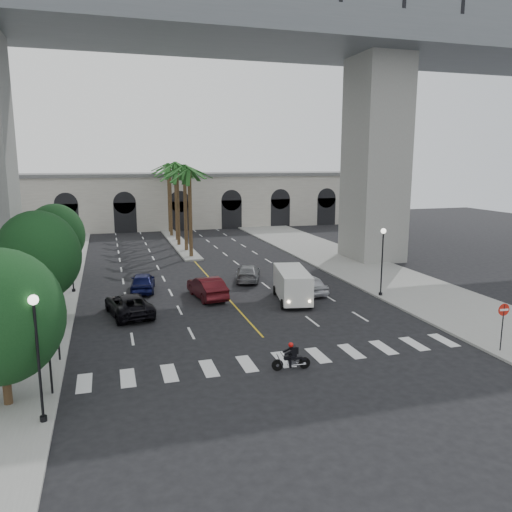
{
  "coord_description": "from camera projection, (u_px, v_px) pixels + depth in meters",
  "views": [
    {
      "loc": [
        -8.54,
        -24.95,
        10.33
      ],
      "look_at": [
        0.74,
        6.0,
        4.18
      ],
      "focal_mm": 35.0,
      "sensor_mm": 36.0,
      "label": 1
    }
  ],
  "objects": [
    {
      "name": "car_b",
      "position": [
        207.0,
        287.0,
        38.12
      ],
      "size": [
        2.44,
        5.27,
        1.67
      ],
      "primitive_type": "imported",
      "rotation": [
        0.0,
        0.0,
        3.28
      ],
      "color": "#430D11",
      "rests_on": "ground"
    },
    {
      "name": "sidewalk_right",
      "position": [
        375.0,
        274.0,
        46.15
      ],
      "size": [
        8.0,
        100.0,
        0.15
      ],
      "primitive_type": "cube",
      "color": "gray",
      "rests_on": "ground"
    },
    {
      "name": "traffic_signal_far",
      "position": [
        57.0,
        316.0,
        25.57
      ],
      "size": [
        0.25,
        0.18,
        3.65
      ],
      "color": "black",
      "rests_on": "ground"
    },
    {
      "name": "bridge",
      "position": [
        234.0,
        71.0,
        46.02
      ],
      "size": [
        75.0,
        13.0,
        26.0
      ],
      "color": "gray",
      "rests_on": "ground"
    },
    {
      "name": "street_tree_far",
      "position": [
        56.0,
        235.0,
        44.12
      ],
      "size": [
        5.04,
        5.04,
        6.68
      ],
      "color": "#382616",
      "rests_on": "ground"
    },
    {
      "name": "ground",
      "position": [
        274.0,
        349.0,
        27.82
      ],
      "size": [
        140.0,
        140.0,
        0.0
      ],
      "primitive_type": "plane",
      "color": "black",
      "rests_on": "ground"
    },
    {
      "name": "car_e",
      "position": [
        143.0,
        282.0,
        40.08
      ],
      "size": [
        2.37,
        4.76,
        1.56
      ],
      "primitive_type": "imported",
      "rotation": [
        0.0,
        0.0,
        3.02
      ],
      "color": "#0D1241",
      "rests_on": "ground"
    },
    {
      "name": "palm_b",
      "position": [
        184.0,
        170.0,
        56.2
      ],
      "size": [
        3.2,
        3.2,
        10.6
      ],
      "color": "#47331E",
      "rests_on": "ground"
    },
    {
      "name": "palm_e",
      "position": [
        169.0,
        170.0,
        67.47
      ],
      "size": [
        3.2,
        3.2,
        10.4
      ],
      "color": "#47331E",
      "rests_on": "ground"
    },
    {
      "name": "car_a",
      "position": [
        307.0,
        284.0,
        39.53
      ],
      "size": [
        2.28,
        4.62,
        1.51
      ],
      "primitive_type": "imported",
      "rotation": [
        0.0,
        0.0,
        3.25
      ],
      "color": "silver",
      "rests_on": "ground"
    },
    {
      "name": "car_c",
      "position": [
        129.0,
        305.0,
        33.86
      ],
      "size": [
        3.42,
        5.76,
        1.5
      ],
      "primitive_type": "imported",
      "rotation": [
        0.0,
        0.0,
        3.32
      ],
      "color": "black",
      "rests_on": "ground"
    },
    {
      "name": "palm_c",
      "position": [
        177.0,
        173.0,
        59.96
      ],
      "size": [
        3.2,
        3.2,
        10.1
      ],
      "color": "#47331E",
      "rests_on": "ground"
    },
    {
      "name": "palm_f",
      "position": [
        168.0,
        167.0,
        71.26
      ],
      "size": [
        3.2,
        3.2,
        10.7
      ],
      "color": "#47331E",
      "rests_on": "ground"
    },
    {
      "name": "lamp_post_left_far",
      "position": [
        71.0,
        253.0,
        39.05
      ],
      "size": [
        0.4,
        0.4,
        5.35
      ],
      "color": "black",
      "rests_on": "ground"
    },
    {
      "name": "sidewalk_left",
      "position": [
        23.0,
        299.0,
        37.68
      ],
      "size": [
        8.0,
        100.0,
        0.15
      ],
      "primitive_type": "cube",
      "color": "gray",
      "rests_on": "ground"
    },
    {
      "name": "cargo_van",
      "position": [
        292.0,
        284.0,
        37.1
      ],
      "size": [
        3.12,
        5.92,
        2.39
      ],
      "rotation": [
        0.0,
        0.0,
        -0.19
      ],
      "color": "silver",
      "rests_on": "ground"
    },
    {
      "name": "motorcycle_rider",
      "position": [
        292.0,
        357.0,
        25.03
      ],
      "size": [
        1.99,
        0.54,
        1.44
      ],
      "rotation": [
        0.0,
        0.0,
        -0.09
      ],
      "color": "black",
      "rests_on": "ground"
    },
    {
      "name": "street_tree_near",
      "position": [
        0.0,
        317.0,
        20.57
      ],
      "size": [
        5.2,
        5.2,
        6.89
      ],
      "color": "#382616",
      "rests_on": "ground"
    },
    {
      "name": "lamp_post_right",
      "position": [
        382.0,
        256.0,
        37.96
      ],
      "size": [
        0.4,
        0.4,
        5.35
      ],
      "color": "black",
      "rests_on": "ground"
    },
    {
      "name": "palm_a",
      "position": [
        189.0,
        173.0,
        52.46
      ],
      "size": [
        3.2,
        3.2,
        10.3
      ],
      "color": "#47331E",
      "rests_on": "ground"
    },
    {
      "name": "car_d",
      "position": [
        248.0,
        273.0,
        43.71
      ],
      "size": [
        3.43,
        5.19,
        1.4
      ],
      "primitive_type": "imported",
      "rotation": [
        0.0,
        0.0,
        2.81
      ],
      "color": "slate",
      "rests_on": "ground"
    },
    {
      "name": "traffic_signal_near",
      "position": [
        48.0,
        343.0,
        21.8
      ],
      "size": [
        0.25,
        0.18,
        3.65
      ],
      "color": "black",
      "rests_on": "ground"
    },
    {
      "name": "median",
      "position": [
        178.0,
        243.0,
        63.55
      ],
      "size": [
        2.0,
        24.0,
        0.2
      ],
      "primitive_type": "cube",
      "color": "gray",
      "rests_on": "ground"
    },
    {
      "name": "lamp_post_left_near",
      "position": [
        37.0,
        348.0,
        19.29
      ],
      "size": [
        0.4,
        0.4,
        5.35
      ],
      "color": "black",
      "rests_on": "ground"
    },
    {
      "name": "pier_building",
      "position": [
        163.0,
        200.0,
        78.77
      ],
      "size": [
        71.0,
        10.5,
        8.5
      ],
      "color": "silver",
      "rests_on": "ground"
    },
    {
      "name": "palm_d",
      "position": [
        175.0,
        167.0,
        63.69
      ],
      "size": [
        3.2,
        3.2,
        10.9
      ],
      "color": "#47331E",
      "rests_on": "ground"
    },
    {
      "name": "street_tree_mid",
      "position": [
        39.0,
        256.0,
        32.77
      ],
      "size": [
        5.44,
        5.44,
        7.21
      ],
      "color": "#382616",
      "rests_on": "ground"
    },
    {
      "name": "pedestrian_b",
      "position": [
        9.0,
        337.0,
        26.97
      ],
      "size": [
        0.83,
        0.66,
        1.66
      ],
      "primitive_type": "imported",
      "rotation": [
        0.0,
        0.0,
        -0.04
      ],
      "color": "black",
      "rests_on": "sidewalk_left"
    },
    {
      "name": "do_not_enter_sign",
      "position": [
        503.0,
        317.0,
        26.93
      ],
      "size": [
        0.69,
        0.06,
        2.8
      ],
      "rotation": [
        0.0,
        0.0,
        -0.04
      ],
      "color": "black",
      "rests_on": "ground"
    }
  ]
}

